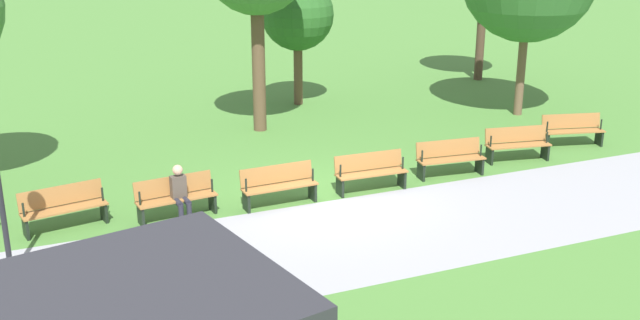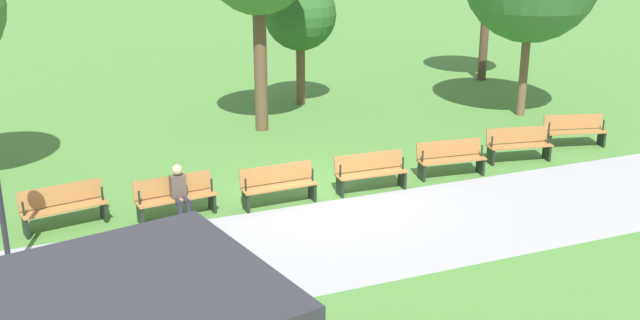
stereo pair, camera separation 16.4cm
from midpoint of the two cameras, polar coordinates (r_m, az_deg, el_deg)
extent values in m
plane|color=#477A33|center=(17.27, 0.81, -2.93)|extent=(120.00, 120.00, 0.00)
cube|color=#939399|center=(15.44, 4.01, -5.65)|extent=(30.32, 4.02, 0.01)
cube|color=#996633|center=(22.06, 19.07, 2.04)|extent=(1.78, 0.85, 0.04)
cube|color=#996633|center=(22.17, 18.91, 2.79)|extent=(1.69, 0.52, 0.40)
cube|color=black|center=(22.50, 20.83, 1.53)|extent=(0.15, 0.38, 0.43)
cylinder|color=black|center=(22.38, 20.97, 2.49)|extent=(0.05, 0.05, 0.30)
cube|color=black|center=(21.78, 17.13, 1.40)|extent=(0.15, 0.38, 0.43)
cylinder|color=black|center=(21.65, 17.25, 2.38)|extent=(0.05, 0.05, 0.30)
cube|color=#996633|center=(20.32, 15.18, 1.06)|extent=(1.77, 0.74, 0.04)
cube|color=#996633|center=(20.42, 14.98, 1.87)|extent=(1.71, 0.41, 0.40)
cube|color=black|center=(20.76, 17.09, 0.58)|extent=(0.13, 0.38, 0.43)
cylinder|color=black|center=(20.63, 17.22, 1.60)|extent=(0.05, 0.05, 0.30)
cube|color=black|center=(20.04, 13.09, 0.29)|extent=(0.13, 0.38, 0.43)
cylinder|color=black|center=(19.91, 13.19, 1.35)|extent=(0.05, 0.05, 0.30)
cube|color=#996633|center=(18.80, 10.25, 0.02)|extent=(1.76, 0.62, 0.04)
cube|color=#996633|center=(18.90, 10.03, 0.90)|extent=(1.72, 0.29, 0.40)
cube|color=black|center=(19.24, 12.35, -0.42)|extent=(0.10, 0.38, 0.43)
cylinder|color=black|center=(19.10, 12.46, 0.68)|extent=(0.05, 0.05, 0.30)
cube|color=black|center=(18.55, 7.99, -0.88)|extent=(0.10, 0.38, 0.43)
cylinder|color=black|center=(18.40, 8.07, 0.26)|extent=(0.05, 0.05, 0.30)
cube|color=#996633|center=(17.59, 4.22, -1.03)|extent=(1.73, 0.50, 0.04)
cube|color=#996633|center=(17.68, 3.98, -0.08)|extent=(1.72, 0.17, 0.40)
cube|color=black|center=(18.00, 6.53, -1.43)|extent=(0.07, 0.38, 0.43)
cylinder|color=black|center=(17.85, 6.60, -0.25)|extent=(0.05, 0.05, 0.30)
cube|color=black|center=(17.37, 1.80, -2.06)|extent=(0.07, 0.38, 0.43)
cylinder|color=black|center=(17.21, 1.84, -0.85)|extent=(0.05, 0.05, 0.30)
cube|color=#996633|center=(16.74, -2.82, -2.02)|extent=(1.73, 0.50, 0.04)
cube|color=#996633|center=(16.83, -3.08, -1.03)|extent=(1.72, 0.17, 0.40)
cube|color=black|center=(17.11, -0.32, -2.37)|extent=(0.07, 0.38, 0.43)
cylinder|color=black|center=(16.96, -0.29, -1.14)|extent=(0.05, 0.05, 0.30)
cube|color=black|center=(16.57, -5.38, -3.17)|extent=(0.07, 0.38, 0.43)
cylinder|color=black|center=(16.41, -5.40, -1.91)|extent=(0.05, 0.05, 0.30)
cube|color=#996633|center=(16.33, -10.59, -2.87)|extent=(1.76, 0.62, 0.04)
cube|color=#996633|center=(16.42, -10.86, -1.86)|extent=(1.72, 0.29, 0.40)
cube|color=black|center=(16.65, -7.93, -3.16)|extent=(0.10, 0.38, 0.43)
cylinder|color=black|center=(16.49, -7.97, -1.91)|extent=(0.05, 0.05, 0.30)
cube|color=black|center=(16.21, -13.23, -4.10)|extent=(0.10, 0.38, 0.43)
cylinder|color=black|center=(16.05, -13.31, -2.82)|extent=(0.05, 0.05, 0.30)
cube|color=#996633|center=(16.38, -18.61, -3.49)|extent=(1.77, 0.74, 0.04)
cube|color=#996633|center=(16.48, -18.87, -2.48)|extent=(1.71, 0.41, 0.40)
cube|color=black|center=(16.64, -15.87, -3.72)|extent=(0.13, 0.38, 0.43)
cylinder|color=black|center=(16.49, -15.97, -2.47)|extent=(0.05, 0.05, 0.30)
cube|color=black|center=(16.32, -21.24, -4.76)|extent=(0.13, 0.38, 0.43)
cylinder|color=black|center=(16.16, -21.38, -3.49)|extent=(0.05, 0.05, 0.30)
cube|color=#4C4238|center=(16.27, -10.48, -1.99)|extent=(0.34, 0.23, 0.50)
sphere|color=tan|center=(16.12, -10.54, -0.71)|extent=(0.22, 0.22, 0.22)
cylinder|color=#23232D|center=(16.23, -9.92, -3.03)|extent=(0.17, 0.37, 0.13)
cylinder|color=#23232D|center=(16.15, -9.67, -3.95)|extent=(0.12, 0.12, 0.43)
cylinder|color=#23232D|center=(16.18, -10.52, -3.13)|extent=(0.17, 0.37, 0.13)
cylinder|color=#23232D|center=(16.10, -10.28, -4.06)|extent=(0.12, 0.12, 0.43)
cylinder|color=brown|center=(25.50, -1.30, 6.77)|extent=(0.30, 0.30, 2.27)
sphere|color=#285B23|center=(25.18, -1.33, 11.05)|extent=(2.41, 2.41, 2.41)
cylinder|color=brown|center=(24.87, 15.45, 6.78)|extent=(0.27, 0.27, 3.10)
cylinder|color=brown|center=(22.27, -4.34, 7.23)|extent=(0.39, 0.39, 3.97)
cylinder|color=#4C3828|center=(29.87, 12.57, 9.40)|extent=(0.33, 0.33, 3.64)
cube|color=#28282D|center=(7.19, -16.60, -10.68)|extent=(3.85, 3.31, 0.20)
camera|label=1|loc=(0.08, -89.73, 0.09)|focal=42.04mm
camera|label=2|loc=(0.08, 90.27, -0.09)|focal=42.04mm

